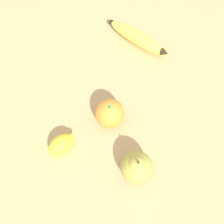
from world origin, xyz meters
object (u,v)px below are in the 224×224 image
object	(u,v)px
pear	(137,167)
lemon	(61,145)
banana	(138,38)
orange	(109,113)

from	to	relation	value
pear	lemon	distance (m)	0.20
banana	orange	xyz separation A→B (m)	(0.26, -0.11, 0.02)
banana	pear	world-z (taller)	pear
orange	lemon	distance (m)	0.15
pear	lemon	xyz separation A→B (m)	(-0.08, -0.19, -0.02)
pear	lemon	world-z (taller)	pear
banana	lemon	xyz separation A→B (m)	(0.33, -0.24, 0.00)
banana	orange	bearing A→B (deg)	-70.38
orange	lemon	bearing A→B (deg)	-61.34
orange	lemon	xyz separation A→B (m)	(0.07, -0.13, -0.02)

